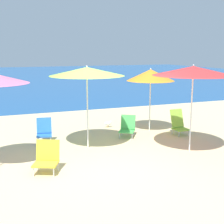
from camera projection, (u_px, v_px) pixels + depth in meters
ground_plane at (104, 158)px, 7.78m from camera, size 60.00×60.00×0.00m
sea_water at (17, 77)px, 31.81m from camera, size 60.00×40.00×0.01m
beach_umbrella_lime at (87, 72)px, 8.19m from camera, size 1.99×1.99×2.24m
beach_umbrella_red at (193, 71)px, 7.87m from camera, size 2.08×2.08×2.29m
beach_umbrella_orange at (151, 75)px, 10.02m from camera, size 1.54×1.54×2.08m
beach_chair_yellow at (47, 157)px, 6.82m from camera, size 0.67×0.66×0.69m
beach_chair_green at (127, 127)px, 9.66m from camera, size 0.66×0.68×0.66m
beach_chair_blue at (44, 130)px, 8.97m from camera, size 0.51×0.57×0.72m
beach_chair_lime at (179, 123)px, 9.90m from camera, size 0.44×0.56×0.79m
seagull at (108, 123)px, 10.84m from camera, size 0.27×0.11×0.23m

